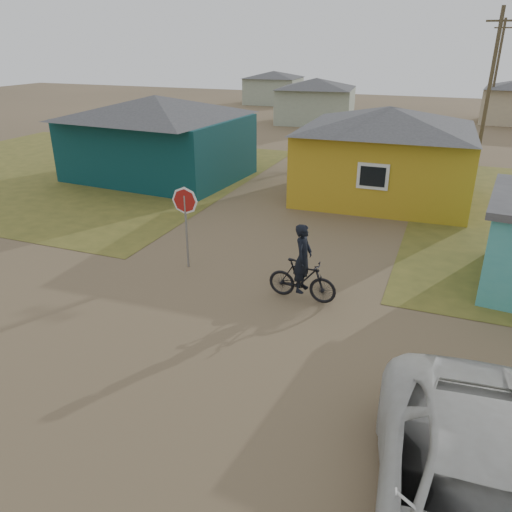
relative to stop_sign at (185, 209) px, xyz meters
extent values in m
plane|color=brown|center=(1.88, -4.28, -1.85)|extent=(120.00, 120.00, 0.00)
cube|color=olive|center=(-12.12, 8.72, -1.84)|extent=(20.00, 18.00, 0.00)
cube|color=#092F33|center=(-6.62, 9.22, -0.35)|extent=(8.40, 6.54, 3.00)
pyramid|color=#3B3B3D|center=(-6.62, 9.22, 1.65)|extent=(8.93, 7.08, 1.00)
cube|color=#BB931C|center=(4.38, 9.72, -0.35)|extent=(7.21, 6.24, 3.00)
pyramid|color=#3B3B3D|center=(4.38, 9.72, 1.60)|extent=(7.72, 6.76, 0.90)
cube|color=silver|center=(4.38, 6.69, -0.20)|extent=(1.20, 0.06, 1.00)
cube|color=black|center=(4.38, 6.66, -0.20)|extent=(0.95, 0.04, 0.75)
cube|color=#99A38C|center=(-4.12, 29.72, -0.45)|extent=(6.49, 5.60, 2.80)
pyramid|color=#3B3B3D|center=(-4.12, 29.72, 1.35)|extent=(7.04, 6.15, 0.80)
cube|color=#99A38C|center=(-12.12, 41.72, -0.50)|extent=(5.75, 5.28, 2.70)
pyramid|color=#3B3B3D|center=(-12.12, 41.72, 1.20)|extent=(6.28, 5.81, 0.70)
cylinder|color=brown|center=(8.38, 17.72, 2.15)|extent=(0.20, 0.20, 8.00)
cube|color=brown|center=(8.38, 17.72, 5.45)|extent=(1.40, 0.10, 0.10)
cylinder|color=brown|center=(9.38, 33.72, 2.15)|extent=(0.20, 0.20, 8.00)
cube|color=brown|center=(9.38, 33.72, 5.45)|extent=(1.40, 0.10, 0.10)
cylinder|color=gray|center=(0.00, 0.00, -0.72)|extent=(0.07, 0.07, 2.26)
imported|color=black|center=(3.84, -0.74, -1.28)|extent=(1.90, 0.62, 1.13)
imported|color=black|center=(3.84, -0.74, -0.65)|extent=(0.47, 0.69, 1.85)
camera|label=1|loc=(7.05, -12.23, 4.54)|focal=35.00mm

